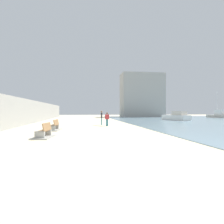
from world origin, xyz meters
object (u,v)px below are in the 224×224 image
at_px(person_walking, 102,117).
at_px(boat_far_left, 176,117).
at_px(bench_far, 54,128).
at_px(person_standing, 107,118).
at_px(boat_nearest, 219,115).
at_px(bench_near, 44,134).

height_order(person_walking, boat_far_left, person_walking).
xyz_separation_m(bench_far, person_standing, (5.33, 4.17, 0.68)).
distance_m(person_walking, boat_nearest, 38.84).
relative_size(bench_far, boat_far_left, 0.38).
xyz_separation_m(bench_near, boat_far_left, (19.36, 20.62, 0.44)).
bearing_deg(boat_far_left, bench_far, -141.23).
bearing_deg(person_standing, bench_near, -119.81).
relative_size(bench_near, person_walking, 1.25).
xyz_separation_m(person_standing, boat_far_left, (14.10, 11.44, -0.23)).
height_order(person_walking, boat_nearest, boat_nearest).
bearing_deg(bench_far, boat_far_left, 38.77).
height_order(bench_near, person_walking, person_walking).
distance_m(bench_near, boat_nearest, 49.30).
bearing_deg(boat_nearest, person_standing, -143.22).
height_order(bench_near, bench_far, same).
bearing_deg(boat_far_left, bench_near, -133.19).
bearing_deg(person_standing, boat_far_left, 39.05).
distance_m(person_walking, person_standing, 1.71).
relative_size(bench_far, person_walking, 1.24).
relative_size(person_walking, boat_nearest, 0.27).
bearing_deg(person_walking, bench_far, -129.89).
relative_size(person_standing, boat_far_left, 0.27).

